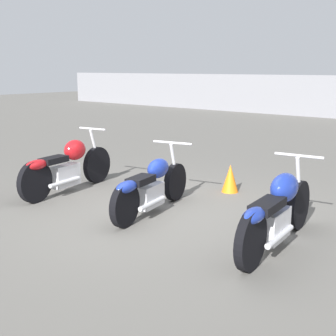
{
  "coord_description": "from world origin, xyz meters",
  "views": [
    {
      "loc": [
        4.38,
        -4.88,
        2.1
      ],
      "look_at": [
        0.0,
        0.26,
        0.65
      ],
      "focal_mm": 50.0,
      "sensor_mm": 36.0,
      "label": 1
    }
  ],
  "objects_px": {
    "motorcycle_slot_0": "(67,167)",
    "motorcycle_slot_1": "(151,187)",
    "motorcycle_slot_2": "(277,211)",
    "traffic_cone_near": "(230,178)"
  },
  "relations": [
    {
      "from": "motorcycle_slot_2",
      "to": "traffic_cone_near",
      "type": "xyz_separation_m",
      "value": [
        -1.83,
        1.82,
        -0.22
      ]
    },
    {
      "from": "motorcycle_slot_0",
      "to": "motorcycle_slot_1",
      "type": "height_order",
      "value": "motorcycle_slot_0"
    },
    {
      "from": "motorcycle_slot_1",
      "to": "motorcycle_slot_2",
      "type": "height_order",
      "value": "motorcycle_slot_2"
    },
    {
      "from": "motorcycle_slot_0",
      "to": "motorcycle_slot_2",
      "type": "xyz_separation_m",
      "value": [
        3.95,
        0.01,
        0.01
      ]
    },
    {
      "from": "motorcycle_slot_0",
      "to": "motorcycle_slot_1",
      "type": "xyz_separation_m",
      "value": [
        1.9,
        0.05,
        -0.05
      ]
    },
    {
      "from": "motorcycle_slot_0",
      "to": "motorcycle_slot_1",
      "type": "bearing_deg",
      "value": -8.48
    },
    {
      "from": "motorcycle_slot_2",
      "to": "traffic_cone_near",
      "type": "relative_size",
      "value": 4.61
    },
    {
      "from": "motorcycle_slot_0",
      "to": "motorcycle_slot_1",
      "type": "distance_m",
      "value": 1.9
    },
    {
      "from": "motorcycle_slot_1",
      "to": "motorcycle_slot_2",
      "type": "distance_m",
      "value": 2.05
    },
    {
      "from": "motorcycle_slot_2",
      "to": "traffic_cone_near",
      "type": "bearing_deg",
      "value": 127.9
    }
  ]
}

